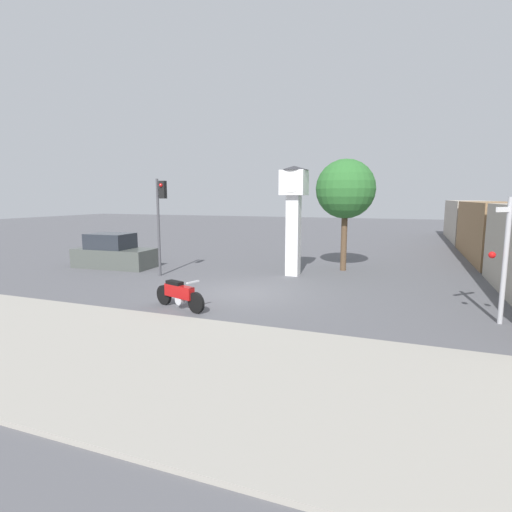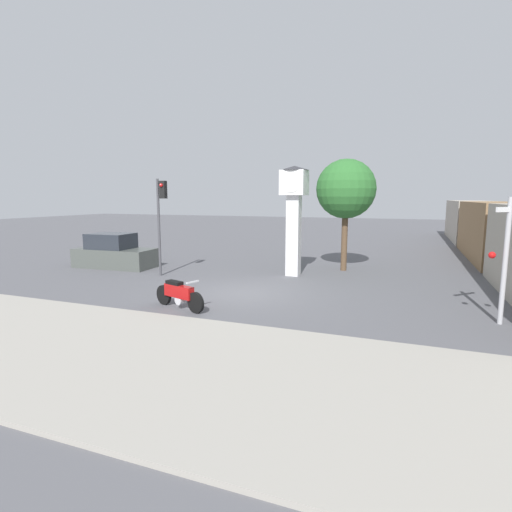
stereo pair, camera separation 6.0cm
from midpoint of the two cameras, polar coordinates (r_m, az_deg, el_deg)
The scene contains 9 objects.
ground_plane at distance 15.46m, azimuth -2.05°, elevation -5.37°, with size 120.00×120.00×0.00m, color #56565B.
sidewalk_strip at distance 9.90m, azimuth -17.72°, elevation -13.47°, with size 36.00×6.00×0.10m.
motorcycle at distance 13.52m, azimuth -11.05°, elevation -5.38°, with size 2.23×0.90×1.02m.
clock_tower at distance 18.74m, azimuth 5.32°, elevation 7.45°, with size 1.36×1.36×5.11m.
freight_train at distance 27.88m, azimuth 30.74°, elevation 3.14°, with size 2.80×34.25×3.40m.
traffic_light at distance 19.06m, azimuth -13.57°, elevation 6.41°, with size 0.50×0.35×4.52m.
railroad_crossing_signal at distance 13.45m, azimuth 31.98°, elevation 0.03°, with size 0.90×0.82×3.68m.
street_tree at distance 20.45m, azimuth 12.59°, elevation 9.27°, with size 2.93×2.93×5.55m.
parked_car at distance 22.39m, azimuth -19.78°, elevation 0.37°, with size 4.28×2.00×1.80m.
Camera 1 is at (5.81, -13.84, 3.66)m, focal length 28.00 mm.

